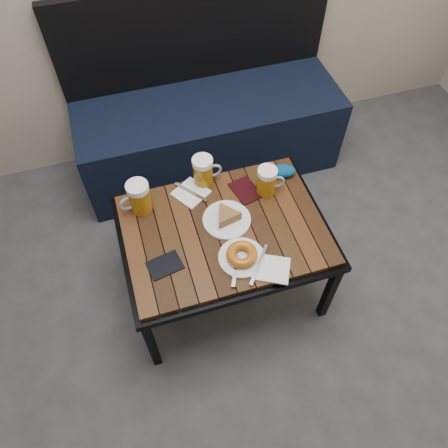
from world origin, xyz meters
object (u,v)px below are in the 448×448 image
object	(u,v)px
passport_navy	(165,265)
knit_pouch	(283,171)
cafe_table	(224,234)
beer_mug_right	(267,181)
bench	(208,126)
beer_mug_centre	(204,171)
passport_burgundy	(245,190)
plate_bagel	(242,256)
beer_mug_left	(139,197)
plate_pie	(227,218)

from	to	relation	value
passport_navy	knit_pouch	xyz separation A→B (m)	(0.60, 0.30, 0.02)
cafe_table	beer_mug_right	world-z (taller)	beer_mug_right
bench	passport_navy	bearing A→B (deg)	-114.78
cafe_table	beer_mug_right	size ratio (longest dim) A/B	6.34
bench	passport_navy	world-z (taller)	bench
beer_mug_centre	passport_navy	xyz separation A→B (m)	(-0.25, -0.36, -0.07)
beer_mug_centre	beer_mug_right	distance (m)	0.27
bench	knit_pouch	world-z (taller)	bench
passport_burgundy	plate_bagel	bearing A→B (deg)	-124.89
beer_mug_left	plate_pie	distance (m)	0.36
beer_mug_centre	plate_pie	world-z (taller)	beer_mug_centre
passport_navy	knit_pouch	distance (m)	0.67
beer_mug_centre	knit_pouch	world-z (taller)	beer_mug_centre
beer_mug_centre	cafe_table	bearing A→B (deg)	-89.34
beer_mug_centre	plate_bagel	world-z (taller)	beer_mug_centre
passport_burgundy	beer_mug_centre	bearing A→B (deg)	133.60
bench	beer_mug_centre	world-z (taller)	bench
knit_pouch	plate_bagel	bearing A→B (deg)	-130.76
plate_pie	passport_navy	size ratio (longest dim) A/B	1.55
beer_mug_right	knit_pouch	world-z (taller)	beer_mug_right
bench	passport_burgundy	distance (m)	0.69
beer_mug_centre	passport_navy	world-z (taller)	beer_mug_centre
beer_mug_right	knit_pouch	distance (m)	0.13
passport_navy	passport_burgundy	size ratio (longest dim) A/B	0.93
bench	plate_bagel	bearing A→B (deg)	-98.01
passport_burgundy	passport_navy	bearing A→B (deg)	-161.33
plate_bagel	passport_navy	world-z (taller)	plate_bagel
beer_mug_centre	passport_burgundy	size ratio (longest dim) A/B	1.03
plate_pie	beer_mug_centre	bearing A→B (deg)	97.93
cafe_table	passport_burgundy	xyz separation A→B (m)	(0.15, 0.16, 0.05)
beer_mug_right	plate_pie	world-z (taller)	beer_mug_right
beer_mug_right	passport_navy	world-z (taller)	beer_mug_right
beer_mug_left	passport_burgundy	distance (m)	0.45
beer_mug_left	plate_bagel	bearing A→B (deg)	122.75
bench	plate_bagel	world-z (taller)	bench
cafe_table	beer_mug_centre	bearing A→B (deg)	92.38
bench	knit_pouch	distance (m)	0.68
bench	beer_mug_left	xyz separation A→B (m)	(-0.46, -0.63, 0.27)
beer_mug_left	bench	bearing A→B (deg)	-135.89
bench	passport_burgundy	bearing A→B (deg)	-91.34
cafe_table	beer_mug_right	xyz separation A→B (m)	(0.23, 0.13, 0.11)
passport_navy	plate_pie	bearing A→B (deg)	104.11
cafe_table	beer_mug_centre	distance (m)	0.28
beer_mug_left	beer_mug_centre	world-z (taller)	beer_mug_left
passport_navy	beer_mug_left	bearing A→B (deg)	175.74
cafe_table	passport_navy	xyz separation A→B (m)	(-0.27, -0.10, 0.05)
beer_mug_centre	passport_navy	bearing A→B (deg)	-126.90
beer_mug_right	plate_pie	size ratio (longest dim) A/B	0.68
beer_mug_left	knit_pouch	distance (m)	0.63
knit_pouch	passport_burgundy	bearing A→B (deg)	-167.67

